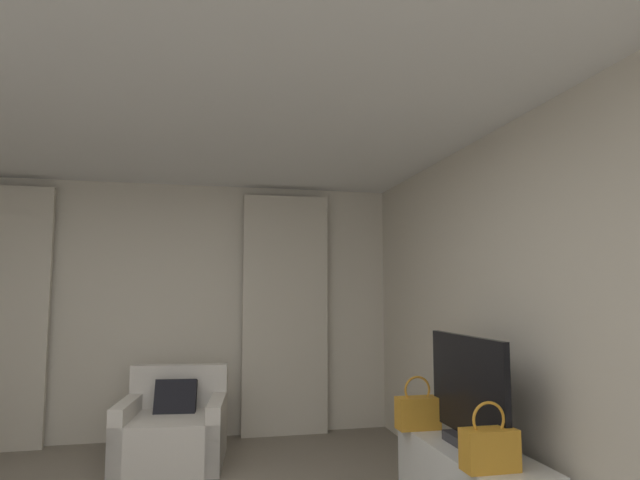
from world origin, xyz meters
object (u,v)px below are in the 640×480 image
at_px(handbag_primary, 418,412).
at_px(handbag_secondary, 490,448).
at_px(tv_flatscreen, 468,394).
at_px(armchair, 173,431).

xyz_separation_m(handbag_primary, handbag_secondary, (0.04, -0.90, 0.00)).
bearing_deg(tv_flatscreen, armchair, 137.31).
distance_m(tv_flatscreen, handbag_primary, 0.52).
relative_size(tv_flatscreen, handbag_secondary, 2.53).
height_order(armchair, handbag_secondary, handbag_secondary).
height_order(armchair, tv_flatscreen, tv_flatscreen).
bearing_deg(armchair, handbag_primary, -36.66).
relative_size(armchair, tv_flatscreen, 1.03).
bearing_deg(handbag_secondary, tv_flatscreen, 75.79).
bearing_deg(handbag_secondary, handbag_primary, 92.44).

